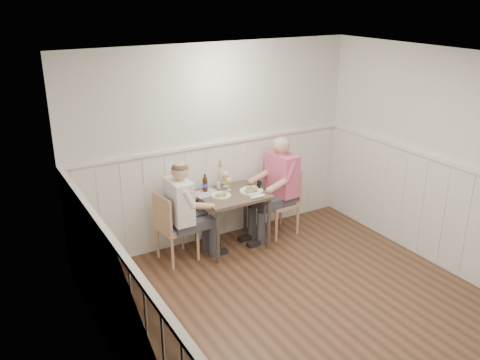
{
  "coord_description": "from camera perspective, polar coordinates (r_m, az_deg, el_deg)",
  "views": [
    {
      "loc": [
        -2.89,
        -3.41,
        3.2
      ],
      "look_at": [
        0.02,
        1.64,
        1.0
      ],
      "focal_mm": 38.0,
      "sensor_mm": 36.0,
      "label": 1
    }
  ],
  "objects": [
    {
      "name": "rolled_napkin",
      "position": [
        6.33,
        1.95,
        -1.88
      ],
      "size": [
        0.2,
        0.05,
        0.04
      ],
      "color": "white",
      "rests_on": "dining_table"
    },
    {
      "name": "plate_diner",
      "position": [
        6.39,
        -2.19,
        -1.68
      ],
      "size": [
        0.25,
        0.25,
        0.06
      ],
      "color": "white",
      "rests_on": "dining_table"
    },
    {
      "name": "beer_bottle",
      "position": [
        6.52,
        -3.95,
        -0.45
      ],
      "size": [
        0.07,
        0.07,
        0.24
      ],
      "color": "black",
      "rests_on": "dining_table"
    },
    {
      "name": "chair_right",
      "position": [
        7.0,
        4.78,
        -2.08
      ],
      "size": [
        0.47,
        0.47,
        0.92
      ],
      "color": "tan",
      "rests_on": "ground"
    },
    {
      "name": "wainscot",
      "position": [
        5.61,
        4.72,
        -6.0
      ],
      "size": [
        4.0,
        4.49,
        1.34
      ],
      "color": "silver",
      "rests_on": "ground"
    },
    {
      "name": "dining_table",
      "position": [
        6.53,
        -0.88,
        -2.39
      ],
      "size": [
        0.85,
        0.7,
        0.75
      ],
      "color": "#4E4136",
      "rests_on": "ground"
    },
    {
      "name": "plate_man",
      "position": [
        6.53,
        1.23,
        -1.15
      ],
      "size": [
        0.3,
        0.3,
        0.08
      ],
      "color": "white",
      "rests_on": "dining_table"
    },
    {
      "name": "diner_cream",
      "position": [
        6.25,
        -6.41,
        -4.48
      ],
      "size": [
        0.61,
        0.43,
        1.33
      ],
      "color": "#3F3F47",
      "rests_on": "ground"
    },
    {
      "name": "ground_plane",
      "position": [
        5.5,
        8.69,
        -15.19
      ],
      "size": [
        4.5,
        4.5,
        0.0
      ],
      "primitive_type": "plane",
      "color": "#482B1A"
    },
    {
      "name": "beer_glass_a",
      "position": [
        6.66,
        -1.65,
        0.33
      ],
      "size": [
        0.08,
        0.08,
        0.2
      ],
      "color": "silver",
      "rests_on": "dining_table"
    },
    {
      "name": "room_shell",
      "position": [
        4.78,
        9.66,
        -0.25
      ],
      "size": [
        4.04,
        4.54,
        2.6
      ],
      "color": "silver",
      "rests_on": "ground"
    },
    {
      "name": "chair_left",
      "position": [
        6.3,
        -7.56,
        -5.0
      ],
      "size": [
        0.48,
        0.48,
        0.9
      ],
      "color": "tan",
      "rests_on": "ground"
    },
    {
      "name": "gingham_mat",
      "position": [
        6.5,
        -3.85,
        -1.47
      ],
      "size": [
        0.34,
        0.28,
        0.01
      ],
      "color": "#5C6EBD",
      "rests_on": "dining_table"
    },
    {
      "name": "man_in_pink",
      "position": [
        6.9,
        4.42,
        -1.57
      ],
      "size": [
        0.68,
        0.47,
        1.42
      ],
      "color": "#3F3F47",
      "rests_on": "ground"
    },
    {
      "name": "grass_vase",
      "position": [
        6.59,
        -2.44,
        0.56
      ],
      "size": [
        0.05,
        0.05,
        0.41
      ],
      "color": "silver",
      "rests_on": "dining_table"
    },
    {
      "name": "beer_glass_b",
      "position": [
        6.56,
        -1.27,
        -0.27
      ],
      "size": [
        0.06,
        0.06,
        0.16
      ],
      "color": "silver",
      "rests_on": "dining_table"
    }
  ]
}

